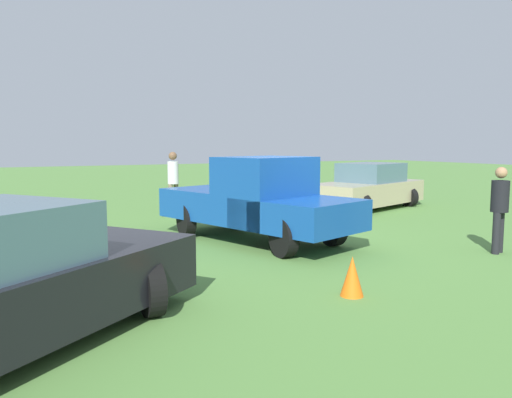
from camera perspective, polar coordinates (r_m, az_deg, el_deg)
name	(u,v)px	position (r m, az deg, el deg)	size (l,w,h in m)	color
ground_plane	(283,240)	(10.70, 3.15, -4.77)	(80.00, 80.00, 0.00)	#54843D
pickup_truck	(260,198)	(10.43, 0.45, 0.08)	(4.89, 3.09, 1.80)	black
sedan_near	(368,188)	(16.33, 12.76, 1.26)	(3.04, 4.67, 1.45)	black
person_bystander	(500,205)	(10.38, 26.20, -0.64)	(0.41, 0.41, 1.64)	black
person_visitor	(173,178)	(14.88, -9.50, 2.35)	(0.41, 0.41, 1.83)	#7A6B51
traffic_cone	(352,276)	(6.94, 11.00, -8.71)	(0.32, 0.32, 0.55)	orange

